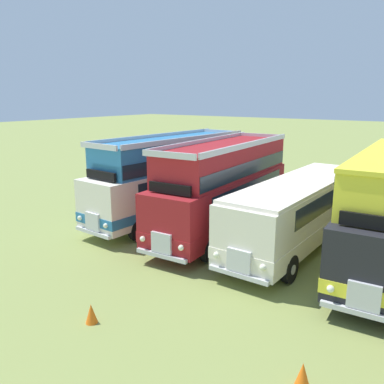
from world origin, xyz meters
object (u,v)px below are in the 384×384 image
at_px(bus_second_in_row, 224,186).
at_px(cone_near_end, 303,375).
at_px(cone_mid_row, 91,313).
at_px(bus_third_in_row, 300,208).
at_px(bus_first_in_row, 172,175).

height_order(bus_second_in_row, cone_near_end, bus_second_in_row).
height_order(bus_second_in_row, cone_mid_row, bus_second_in_row).
bearing_deg(bus_second_in_row, cone_near_end, -49.68).
xyz_separation_m(bus_second_in_row, bus_third_in_row, (3.62, 0.38, -0.60)).
xyz_separation_m(bus_third_in_row, cone_mid_row, (-2.70, -9.57, -1.46)).
height_order(bus_third_in_row, cone_near_end, bus_third_in_row).
distance_m(cone_near_end, cone_mid_row, 6.12).
xyz_separation_m(bus_third_in_row, cone_near_end, (3.35, -8.60, -1.45)).
bearing_deg(cone_mid_row, bus_first_in_row, 114.91).
distance_m(bus_third_in_row, cone_near_end, 9.34).
relative_size(bus_first_in_row, bus_third_in_row, 1.01).
height_order(bus_third_in_row, cone_mid_row, bus_third_in_row).
relative_size(bus_third_in_row, cone_near_end, 17.50).
distance_m(bus_first_in_row, bus_third_in_row, 7.26).
xyz_separation_m(bus_first_in_row, bus_third_in_row, (7.23, -0.20, -0.60)).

